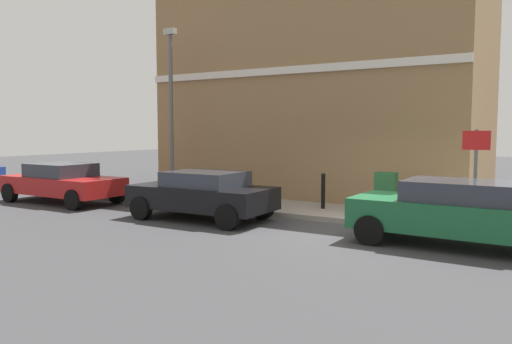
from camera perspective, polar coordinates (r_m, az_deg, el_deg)
ground at (r=12.02m, az=11.70°, el=-6.90°), size 80.00×80.00×0.00m
sidewalk at (r=16.57m, az=-5.94°, el=-3.35°), size 2.40×30.00×0.15m
corner_building at (r=19.66m, az=8.77°, el=8.94°), size 7.77×11.11×7.71m
car_green at (r=11.06m, az=22.84°, el=-4.28°), size 1.97×4.53×1.39m
car_black at (r=13.45m, az=-6.19°, el=-2.51°), size 1.97×3.93×1.32m
car_red at (r=17.75m, az=-21.54°, el=-1.09°), size 1.97×4.40×1.33m
utility_cabinet at (r=13.76m, az=14.80°, el=-2.60°), size 0.46×0.61×1.15m
bollard_near_cabinet at (r=14.46m, az=7.79°, el=-2.04°), size 0.14×0.14×1.04m
street_sign at (r=12.37m, az=24.09°, el=0.88°), size 0.08×0.60×2.30m
lamppost at (r=17.27m, az=-9.81°, el=7.67°), size 0.20×0.44×5.72m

